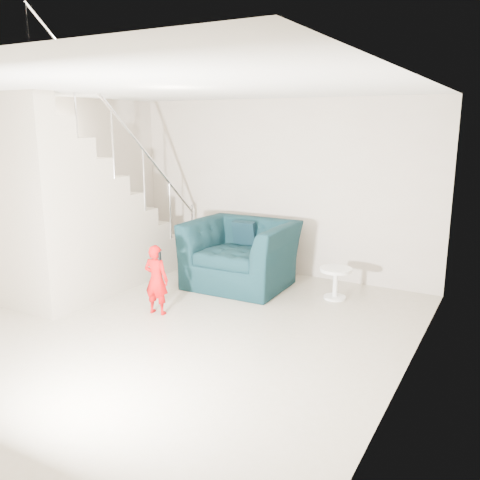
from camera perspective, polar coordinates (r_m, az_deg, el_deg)
name	(u,v)px	position (r m, az deg, el deg)	size (l,w,h in m)	color
floor	(178,331)	(5.99, -6.97, -10.07)	(5.50, 5.50, 0.00)	gray
ceiling	(171,87)	(5.53, -7.77, 16.63)	(5.50, 5.50, 0.00)	silver
back_wall	(280,188)	(7.96, 4.53, 5.83)	(5.00, 5.00, 0.00)	#AE9F8D
left_wall	(22,199)	(7.36, -23.27, 4.23)	(5.50, 5.50, 0.00)	#AE9F8D
right_wall	(410,241)	(4.60, 18.56, -0.10)	(5.50, 5.50, 0.00)	#AE9F8D
armchair	(241,254)	(7.41, 0.08, -1.58)	(1.46, 1.27, 0.95)	black
toddler	(156,280)	(6.40, -9.38, -4.41)	(0.32, 0.21, 0.88)	#980407
side_table	(336,278)	(7.01, 10.68, -4.23)	(0.43, 0.43, 0.43)	white
staircase	(83,225)	(7.40, -17.24, 1.58)	(1.02, 3.03, 3.62)	#ADA089
cushion	(245,233)	(7.68, 0.51, 0.83)	(0.37, 0.11, 0.35)	black
throw	(202,243)	(7.60, -4.23, -0.30)	(0.04, 0.43, 0.48)	black
phone	(160,256)	(6.21, -9.01, -1.81)	(0.02, 0.05, 0.10)	black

